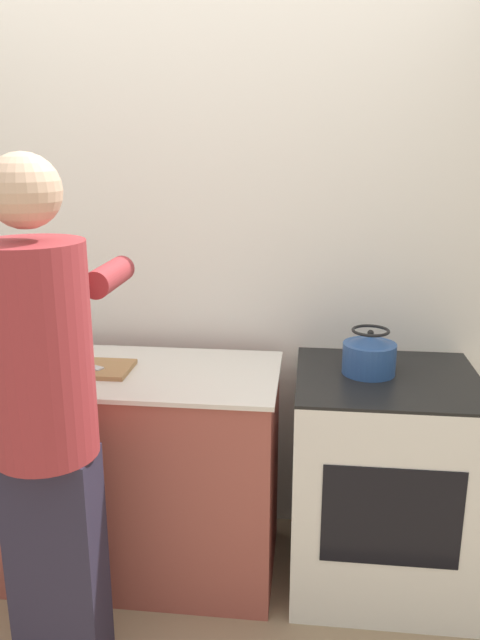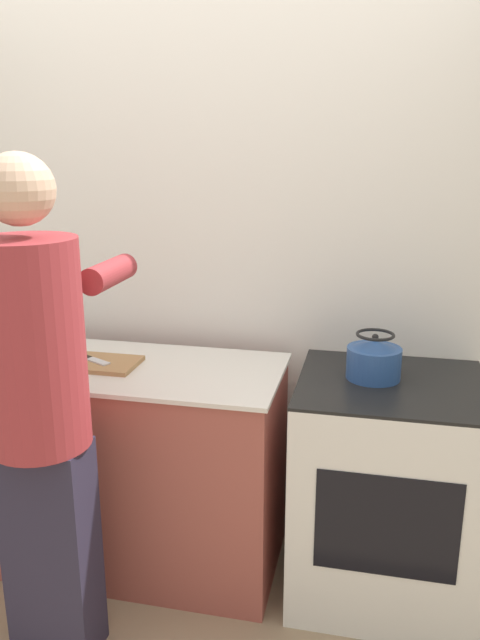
% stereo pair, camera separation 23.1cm
% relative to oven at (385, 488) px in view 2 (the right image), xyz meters
% --- Properties ---
extents(ground_plane, '(12.00, 12.00, 0.00)m').
position_rel_oven_xyz_m(ground_plane, '(-0.83, -0.33, -0.45)').
color(ground_plane, '#997F60').
extents(wall_back, '(8.00, 0.05, 2.60)m').
position_rel_oven_xyz_m(wall_back, '(-0.83, 0.39, 0.85)').
color(wall_back, white).
rests_on(wall_back, ground_plane).
extents(counter, '(1.61, 0.61, 0.91)m').
position_rel_oven_xyz_m(counter, '(-1.23, -0.03, -0.00)').
color(counter, '#9E4C42').
rests_on(counter, ground_plane).
extents(oven, '(0.71, 0.66, 0.91)m').
position_rel_oven_xyz_m(oven, '(0.00, 0.00, 0.00)').
color(oven, silver).
rests_on(oven, ground_plane).
extents(person, '(0.37, 0.61, 1.77)m').
position_rel_oven_xyz_m(person, '(-1.14, -0.59, 0.51)').
color(person, '#282437').
rests_on(person, ground_plane).
extents(cutting_board, '(0.30, 0.22, 0.02)m').
position_rel_oven_xyz_m(cutting_board, '(-1.17, -0.05, 0.46)').
color(cutting_board, '#A87A4C').
rests_on(cutting_board, counter).
extents(knife, '(0.18, 0.11, 0.01)m').
position_rel_oven_xyz_m(knife, '(-1.22, -0.05, 0.47)').
color(knife, silver).
rests_on(knife, cutting_board).
extents(kettle, '(0.21, 0.21, 0.18)m').
position_rel_oven_xyz_m(kettle, '(-0.08, 0.03, 0.53)').
color(kettle, '#284C8C').
rests_on(kettle, oven).
extents(canister_jar, '(0.14, 0.14, 0.14)m').
position_rel_oven_xyz_m(canister_jar, '(-1.45, -0.02, 0.52)').
color(canister_jar, '#4C4C51').
rests_on(canister_jar, counter).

